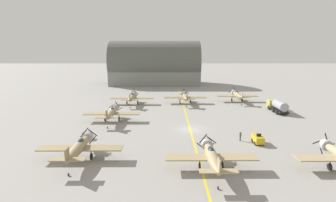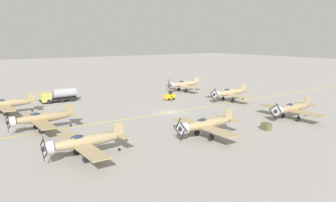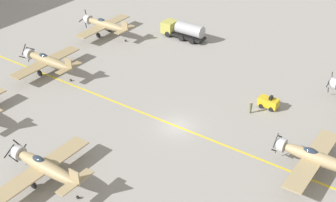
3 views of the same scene
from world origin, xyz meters
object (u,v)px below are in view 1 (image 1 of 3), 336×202
Objects in this scene: airplane_far_right at (237,95)px; supply_crate_by_tanker at (87,135)px; ground_crew_walking at (240,136)px; hangar at (155,66)px; airplane_mid_left at (112,113)px; airplane_near_center at (212,156)px; tow_tractor at (258,139)px; airplane_far_center at (185,97)px; fuel_tanker at (278,106)px; airplane_far_left at (132,97)px; airplane_near_left at (79,147)px.

supply_crate_by_tanker is (-34.74, -30.88, -1.46)m from airplane_far_right.
supply_crate_by_tanker is at bearing 177.25° from ground_crew_walking.
airplane_mid_left is at bearing -96.90° from hangar.
airplane_near_center is 13.58m from tow_tractor.
fuel_tanker is (22.23, -9.52, -0.50)m from airplane_far_center.
airplane_far_left is 1.00× the size of airplane_far_center.
ground_crew_walking is at bearing -75.08° from airplane_far_center.
airplane_far_right is 30.48m from airplane_far_left.
fuel_tanker is at bearing 43.53° from airplane_near_left.
fuel_tanker is 45.77m from supply_crate_by_tanker.
airplane_far_right is at bearing -55.35° from hangar.
airplane_mid_left is at bearing 154.25° from tow_tractor.
fuel_tanker is at bearing 60.49° from tow_tractor.
hangar is (7.47, 76.91, 5.80)m from airplane_near_left.
airplane_near_left is at bearing -79.22° from supply_crate_by_tanker.
supply_crate_by_tanker is (-26.75, 1.29, -0.36)m from ground_crew_walking.
airplane_mid_left is 27.18m from ground_crew_walking.
supply_crate_by_tanker is (-29.34, 2.60, -0.24)m from tow_tractor.
airplane_far_center is at bearing -170.87° from airplane_far_right.
fuel_tanker is (21.68, 31.38, -0.50)m from airplane_near_center.
airplane_far_left and airplane_mid_left have the same top height.
airplane_near_center is 7.17× the size of ground_crew_walking.
airplane_near_center is 28.82m from airplane_mid_left.
airplane_mid_left is at bearing 127.92° from airplane_near_center.
airplane_far_right is 1.00× the size of airplane_near_center.
airplane_far_right is 38.37m from airplane_mid_left.
airplane_near_left is 1.00× the size of airplane_near_center.
airplane_mid_left is 40.28m from fuel_tanker.
supply_crate_by_tanker is at bearing -137.72° from airplane_far_right.
tow_tractor is at bearing -71.23° from airplane_far_center.
airplane_near_center is (15.49, -39.86, 0.00)m from airplane_far_left.
airplane_near_center is at bearing -88.18° from airplane_far_center.
airplane_near_center is 1.50× the size of fuel_tanker.
fuel_tanker is (39.87, 28.14, -0.50)m from airplane_near_left.
airplane_near_center is 81.07m from hangar.
airplane_near_left is 18.48m from airplane_near_center.
tow_tractor reaches higher than supply_crate_by_tanker.
fuel_tanker is at bearing -59.20° from airplane_far_right.
supply_crate_by_tanker is at bearing -102.47° from airplane_far_left.
airplane_mid_left is at bearing 77.81° from supply_crate_by_tanker.
airplane_near_left is 4.62× the size of tow_tractor.
airplane_far_left is at bearing 80.84° from supply_crate_by_tanker.
airplane_mid_left is (0.53, 19.54, -0.00)m from airplane_near_left.
airplane_far_right is 9.06× the size of supply_crate_by_tanker.
airplane_mid_left is 10.80m from supply_crate_by_tanker.
airplane_near_left is at bearing -166.80° from tow_tractor.
airplane_far_center is 1.00× the size of airplane_near_center.
airplane_far_right is 46.50m from supply_crate_by_tanker.
hangar reaches higher than ground_crew_walking.
airplane_far_left is at bearing 70.76° from airplane_mid_left.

